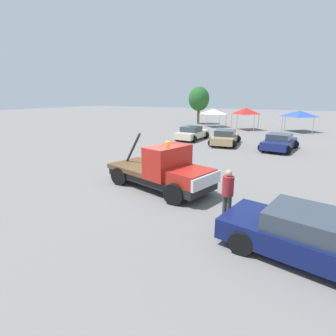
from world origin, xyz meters
name	(u,v)px	position (x,y,z in m)	size (l,w,h in m)	color
ground_plane	(159,188)	(0.00, 0.00, 0.00)	(160.00, 160.00, 0.00)	slate
tow_truck	(164,171)	(0.32, -0.08, 0.91)	(5.73, 3.22, 2.51)	black
foreground_car	(317,239)	(6.54, -2.89, 0.65)	(5.26, 2.79, 1.34)	#0F194C
person_near_truck	(228,191)	(3.76, -1.57, 1.04)	(0.40, 0.40, 1.80)	#38383D
parked_car_cream	(192,133)	(-4.46, 13.81, 0.65)	(2.51, 4.38, 1.34)	beige
parked_car_tan	(225,138)	(-0.73, 12.71, 0.65)	(2.84, 4.61, 1.34)	tan
parked_car_navy	(279,142)	(3.81, 12.44, 0.65)	(2.79, 4.49, 1.34)	navy
canopy_tent_white	(213,111)	(-6.53, 25.63, 2.13)	(3.00, 3.00, 2.49)	#9E9EA3
canopy_tent_red	(246,111)	(-1.78, 24.52, 2.38)	(2.88, 2.88, 2.78)	#9E9EA3
canopy_tent_blue	(299,114)	(4.34, 25.66, 2.17)	(3.34, 3.34, 2.53)	#9E9EA3
tree_left	(199,99)	(-9.93, 28.52, 3.78)	(3.16, 3.16, 5.64)	brown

